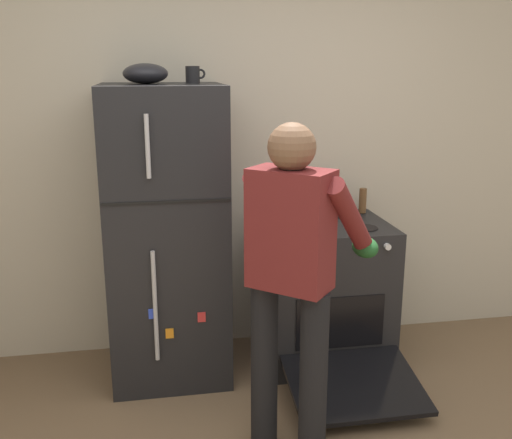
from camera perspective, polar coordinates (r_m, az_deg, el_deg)
name	(u,v)px	position (r m, az deg, el deg)	size (l,w,h in m)	color
kitchen_wall_back	(232,142)	(3.79, -2.33, 7.51)	(6.00, 0.10, 2.70)	beige
refrigerator	(167,235)	(3.48, -8.66, -1.47)	(0.68, 0.72, 1.73)	black
stove_range	(325,293)	(3.76, 6.77, -7.11)	(0.76, 1.20, 0.89)	black
person_cook	(294,264)	(2.67, 3.70, -4.36)	(0.69, 0.73, 1.60)	black
red_pot	(304,218)	(3.53, 4.68, 0.18)	(0.35, 0.25, 0.10)	red
coffee_mug	(193,75)	(3.41, -6.13, 13.82)	(0.11, 0.08, 0.10)	black
pepper_mill	(363,201)	(3.89, 10.32, 1.82)	(0.05, 0.05, 0.16)	brown
mixing_bowl	(145,74)	(3.35, -10.69, 13.76)	(0.25, 0.25, 0.11)	black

